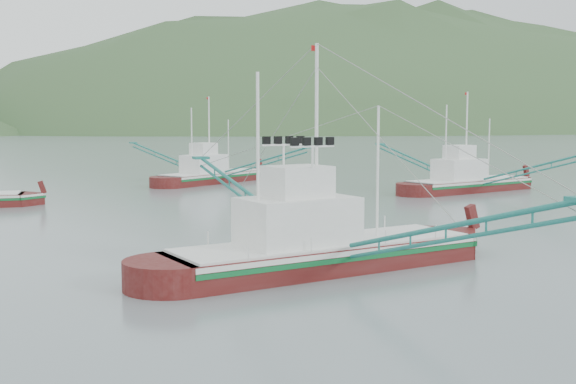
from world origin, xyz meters
name	(u,v)px	position (x,y,z in m)	size (l,w,h in m)	color
ground	(332,267)	(0.00, 0.00, 0.00)	(1200.00, 1200.00, 0.00)	slate
main_boat	(322,229)	(-0.74, -0.38, 2.01)	(16.56, 28.87, 11.78)	#480D0C
bg_boat_right	(468,172)	(29.00, 29.41, 1.96)	(15.41, 26.58, 10.92)	#480D0C
bg_boat_far	(212,163)	(7.34, 48.80, 2.27)	(18.66, 24.08, 10.74)	#480D0C
headland_right	(382,130)	(240.00, 430.00, 0.00)	(684.00, 432.00, 306.00)	#315029
ridge_distant	(65,129)	(30.00, 560.00, 0.00)	(960.00, 400.00, 240.00)	slate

